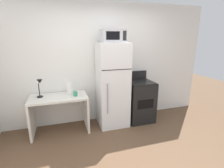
# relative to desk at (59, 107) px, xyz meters

# --- Properties ---
(ground_plane) EXTENTS (12.00, 12.00, 0.00)m
(ground_plane) POSITION_rel_desk_xyz_m (0.98, -1.34, -0.52)
(ground_plane) COLOR brown
(wall_back_white) EXTENTS (5.00, 0.10, 2.60)m
(wall_back_white) POSITION_rel_desk_xyz_m (0.98, 0.36, 0.78)
(wall_back_white) COLOR white
(wall_back_white) RESTS_ON ground
(desk) EXTENTS (1.10, 0.58, 0.75)m
(desk) POSITION_rel_desk_xyz_m (0.00, 0.00, 0.00)
(desk) COLOR silver
(desk) RESTS_ON ground
(desk_lamp) EXTENTS (0.14, 0.12, 0.35)m
(desk_lamp) POSITION_rel_desk_xyz_m (-0.32, 0.04, 0.47)
(desk_lamp) COLOR black
(desk_lamp) RESTS_ON desk
(coffee_mug) EXTENTS (0.08, 0.08, 0.09)m
(coffee_mug) POSITION_rel_desk_xyz_m (0.32, -0.08, 0.28)
(coffee_mug) COLOR #338C66
(coffee_mug) RESTS_ON desk
(paper_towel_roll) EXTENTS (0.11, 0.11, 0.24)m
(paper_towel_roll) POSITION_rel_desk_xyz_m (0.22, 0.07, 0.35)
(paper_towel_roll) COLOR white
(paper_towel_roll) RESTS_ON desk
(refrigerator) EXTENTS (0.62, 0.62, 1.76)m
(refrigerator) POSITION_rel_desk_xyz_m (1.11, -0.00, 0.36)
(refrigerator) COLOR white
(refrigerator) RESTS_ON ground
(microwave) EXTENTS (0.46, 0.35, 0.26)m
(microwave) POSITION_rel_desk_xyz_m (1.11, -0.02, 1.38)
(microwave) COLOR #B7B7BC
(microwave) RESTS_ON refrigerator
(oven_range) EXTENTS (0.58, 0.61, 1.10)m
(oven_range) POSITION_rel_desk_xyz_m (1.75, -0.00, -0.05)
(oven_range) COLOR black
(oven_range) RESTS_ON ground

